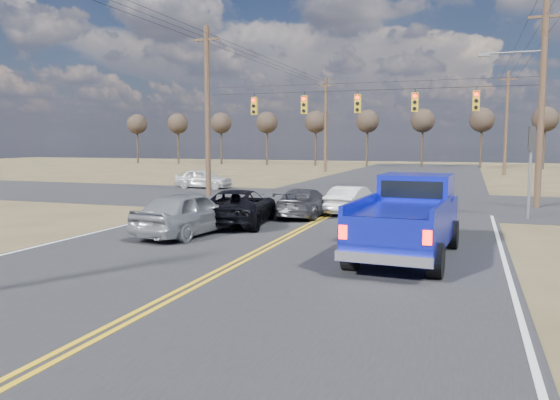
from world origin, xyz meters
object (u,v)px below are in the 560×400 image
(silver_suv, at_px, (188,213))
(dgrey_car_queue, at_px, (305,203))
(pickup_truck, at_px, (408,219))
(cross_car_west, at_px, (203,179))
(black_suv, at_px, (239,207))
(white_car_queue, at_px, (352,200))

(silver_suv, xyz_separation_m, dgrey_car_queue, (2.51, 5.87, -0.17))
(pickup_truck, relative_size, silver_suv, 1.35)
(pickup_truck, distance_m, cross_car_west, 24.54)
(black_suv, xyz_separation_m, dgrey_car_queue, (1.82, 3.01, -0.08))
(pickup_truck, bearing_deg, dgrey_car_queue, 129.63)
(pickup_truck, bearing_deg, cross_car_west, 134.22)
(pickup_truck, distance_m, white_car_queue, 9.44)
(dgrey_car_queue, distance_m, cross_car_west, 15.84)
(silver_suv, xyz_separation_m, black_suv, (0.69, 2.86, -0.08))
(silver_suv, relative_size, dgrey_car_queue, 1.08)
(silver_suv, xyz_separation_m, cross_car_west, (-8.33, 17.43, -0.10))
(white_car_queue, height_order, dgrey_car_queue, white_car_queue)
(pickup_truck, xyz_separation_m, cross_car_west, (-15.98, 18.61, -0.42))
(white_car_queue, bearing_deg, pickup_truck, 118.86)
(black_suv, height_order, dgrey_car_queue, black_suv)
(black_suv, bearing_deg, white_car_queue, -136.56)
(silver_suv, height_order, dgrey_car_queue, silver_suv)
(silver_suv, relative_size, cross_car_west, 1.14)
(silver_suv, bearing_deg, black_suv, -96.44)
(cross_car_west, bearing_deg, silver_suv, -151.84)
(cross_car_west, bearing_deg, pickup_truck, -136.74)
(pickup_truck, relative_size, white_car_queue, 1.62)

